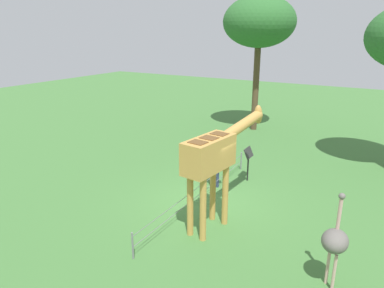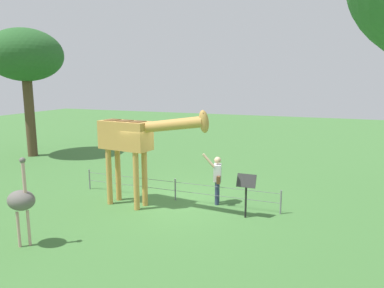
% 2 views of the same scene
% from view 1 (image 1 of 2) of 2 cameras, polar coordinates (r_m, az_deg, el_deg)
% --- Properties ---
extents(ground_plane, '(60.00, 60.00, 0.00)m').
position_cam_1_polar(ground_plane, '(11.86, 2.19, -9.76)').
color(ground_plane, '#427538').
extents(giraffe, '(3.85, 0.99, 3.23)m').
position_cam_1_polar(giraffe, '(9.86, 3.82, -1.83)').
color(giraffe, '#C69347').
rests_on(giraffe, ground_plane).
extents(visitor, '(0.63, 0.57, 1.72)m').
position_cam_1_polar(visitor, '(12.80, 3.76, -3.22)').
color(visitor, navy).
rests_on(visitor, ground_plane).
extents(ostrich, '(0.70, 0.56, 2.25)m').
position_cam_1_polar(ostrich, '(8.44, 22.15, -14.36)').
color(ostrich, '#CC9E93').
rests_on(ostrich, ground_plane).
extents(tree_northeast, '(3.91, 3.91, 7.35)m').
position_cam_1_polar(tree_northeast, '(20.30, 10.85, 18.76)').
color(tree_northeast, brown).
rests_on(tree_northeast, ground_plane).
extents(info_sign, '(0.56, 0.21, 1.32)m').
position_cam_1_polar(info_sign, '(13.46, 9.13, -2.13)').
color(info_sign, black).
rests_on(info_sign, ground_plane).
extents(wire_fence, '(7.05, 0.05, 0.75)m').
position_cam_1_polar(wire_fence, '(11.76, 1.36, -7.80)').
color(wire_fence, slate).
rests_on(wire_fence, ground_plane).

